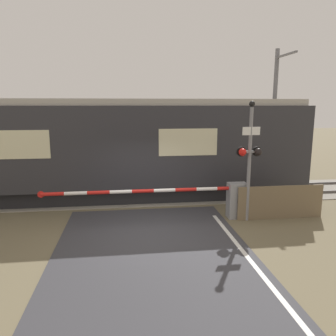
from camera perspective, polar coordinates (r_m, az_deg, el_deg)
The scene contains 7 objects.
ground_plane at distance 9.87m, azimuth -3.33°, elevation -10.84°, with size 80.00×80.00×0.00m, color #6B6047.
track_bed at distance 13.53m, azimuth -4.52°, elevation -4.67°, with size 36.00×3.20×0.13m.
train at distance 13.62m, azimuth -22.80°, elevation 3.01°, with size 21.25×3.07×3.87m.
crossing_barrier at distance 10.80m, azimuth 8.88°, elevation -5.27°, with size 6.55×0.44×1.16m.
signal_post at distance 10.48m, azimuth 14.05°, elevation 2.29°, with size 0.81×0.26×3.78m.
catenary_pole at distance 16.94m, azimuth 18.02°, elevation 9.13°, with size 0.20×1.90×6.26m.
roadside_fence at distance 11.28m, azimuth 19.00°, elevation -5.67°, with size 2.87×0.06×1.10m.
Camera 1 is at (-0.62, -9.15, 3.66)m, focal length 35.00 mm.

